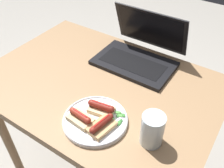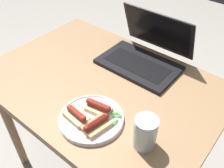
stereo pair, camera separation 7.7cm
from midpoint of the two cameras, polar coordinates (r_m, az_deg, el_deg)
The scene contains 8 objects.
desk at distance 1.17m, azimuth -4.74°, elevation -2.77°, with size 1.05×0.73×0.74m.
laptop at distance 1.22m, azimuth 4.33°, elevation 7.01°, with size 0.37×0.31×0.23m.
plate at distance 0.94m, azimuth -6.22°, elevation -8.27°, with size 0.25×0.25×0.02m.
sausage_toast_left at distance 0.93m, azimuth -9.63°, elevation -7.70°, with size 0.10×0.07×0.04m.
sausage_toast_middle at distance 0.95m, azimuth -4.82°, elevation -5.54°, with size 0.11×0.07×0.04m.
sausage_toast_right at distance 0.90m, azimuth -4.89°, elevation -9.52°, with size 0.08×0.11×0.04m.
salad_pile at distance 0.93m, azimuth -1.31°, elevation -8.05°, with size 0.05×0.08×0.01m.
drinking_glass at distance 0.85m, azimuth 6.58°, elevation -10.44°, with size 0.08×0.08×0.12m.
Camera 1 is at (0.51, -0.67, 1.46)m, focal length 40.00 mm.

